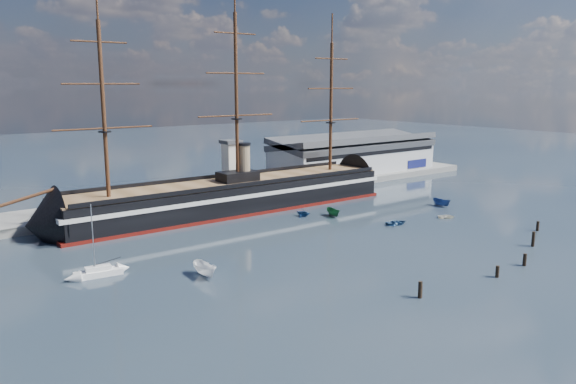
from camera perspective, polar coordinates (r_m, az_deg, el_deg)
ground at (r=133.30m, az=0.72°, el=-3.18°), size 600.00×600.00×0.00m
quay at (r=167.55m, az=-4.22°, el=-0.28°), size 180.00×18.00×2.00m
warehouse at (r=199.21m, az=6.72°, el=3.79°), size 63.00×21.00×11.60m
quay_tower at (r=159.70m, az=-5.78°, el=2.69°), size 5.00×5.00×15.00m
warship at (r=144.66m, az=-6.34°, el=-0.48°), size 112.95×17.07×53.94m
sailboat at (r=102.55m, az=-18.71°, el=-7.67°), size 8.18×3.30×12.73m
motorboat_a at (r=98.21m, az=-8.40°, el=-8.52°), size 7.83×3.16×3.08m
motorboat_b at (r=134.26m, az=10.94°, el=-3.28°), size 2.17×3.49×1.52m
motorboat_c at (r=140.41m, az=4.64°, el=-2.49°), size 6.71×3.69×2.54m
motorboat_d at (r=140.13m, az=1.55°, el=-2.48°), size 6.74×4.43×2.28m
motorboat_e at (r=143.61m, az=15.79°, el=-2.57°), size 2.41×2.64×1.20m
motorboat_f at (r=157.14m, az=15.33°, el=-1.40°), size 6.52×2.46×2.60m
piling_near_left at (r=90.48m, az=13.24°, el=-10.43°), size 0.64×0.64×3.37m
piling_near_mid at (r=103.31m, az=20.46°, el=-8.13°), size 0.64×0.64×2.78m
piling_near_right at (r=124.98m, az=23.60°, el=-5.08°), size 0.64×0.64×3.79m
piling_far_right at (r=138.29m, az=24.00°, el=-3.63°), size 0.64×0.64×2.96m
piling_extra at (r=111.42m, az=22.87°, el=-6.92°), size 0.64×0.64×2.99m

